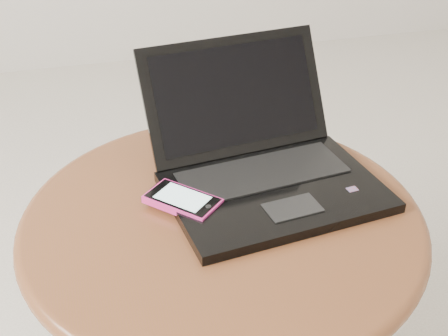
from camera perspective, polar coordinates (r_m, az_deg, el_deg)
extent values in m
cylinder|color=brown|center=(1.11, -0.11, -14.77)|extent=(0.10, 0.10, 0.45)
cylinder|color=brown|center=(0.95, -0.13, -4.90)|extent=(0.61, 0.61, 0.03)
torus|color=brown|center=(0.95, -0.13, -4.90)|extent=(0.64, 0.64, 0.03)
cube|color=black|center=(0.97, 4.89, -2.28)|extent=(0.36, 0.27, 0.02)
cube|color=black|center=(1.00, 3.74, -0.41)|extent=(0.29, 0.14, 0.00)
cube|color=black|center=(0.92, 6.59, -3.79)|extent=(0.09, 0.06, 0.00)
cube|color=red|center=(0.98, 12.18, -1.99)|extent=(0.02, 0.02, 0.00)
cube|color=black|center=(1.05, 1.12, 6.96)|extent=(0.34, 0.14, 0.19)
cube|color=black|center=(1.05, 1.21, 6.98)|extent=(0.30, 0.12, 0.15)
cube|color=black|center=(0.96, -4.48, -3.01)|extent=(0.11, 0.11, 0.01)
cube|color=#A50634|center=(0.98, -6.82, -2.04)|extent=(0.04, 0.04, 0.00)
cube|color=#EC2F90|center=(0.94, -3.98, -3.16)|extent=(0.12, 0.13, 0.01)
cube|color=black|center=(0.94, -3.99, -2.84)|extent=(0.12, 0.12, 0.00)
cube|color=silver|center=(0.93, -3.99, -2.79)|extent=(0.09, 0.09, 0.00)
cylinder|color=black|center=(0.91, -1.51, -3.70)|extent=(0.01, 0.01, 0.00)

